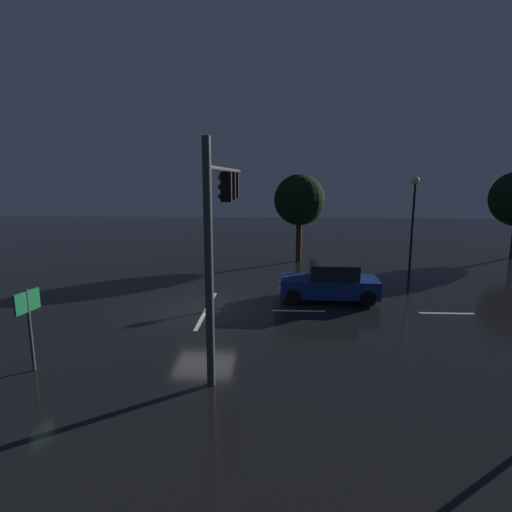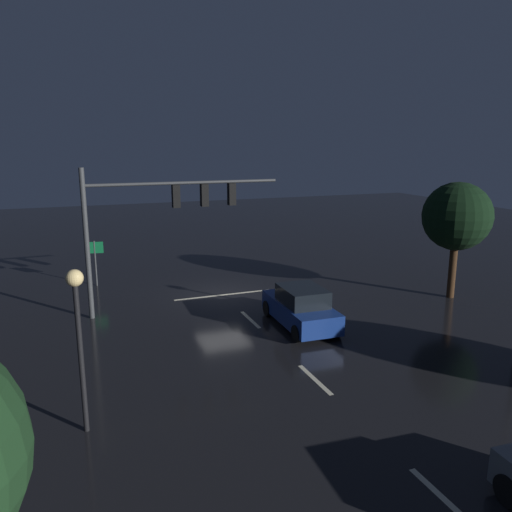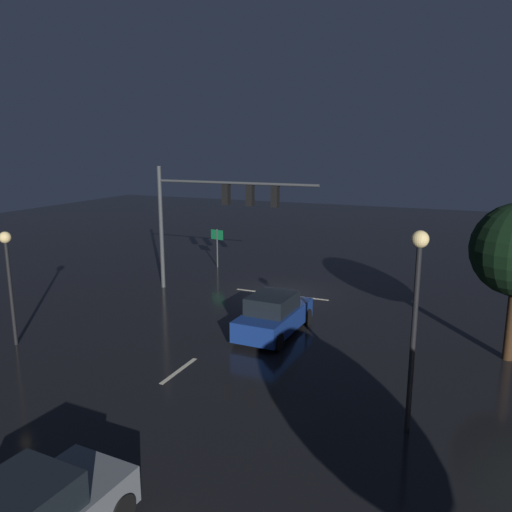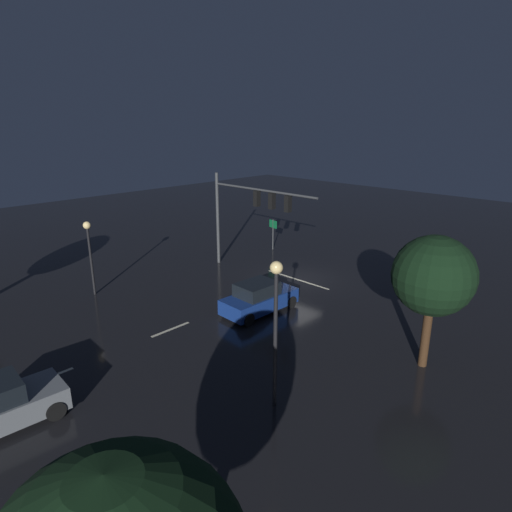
{
  "view_description": "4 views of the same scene",
  "coord_description": "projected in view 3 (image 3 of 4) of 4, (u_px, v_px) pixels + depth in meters",
  "views": [
    {
      "loc": [
        16.61,
        3.08,
        5.49
      ],
      "look_at": [
        -0.26,
        2.2,
        2.25
      ],
      "focal_mm": 29.25,
      "sensor_mm": 36.0,
      "label": 1
    },
    {
      "loc": [
        7.13,
        23.35,
        7.49
      ],
      "look_at": [
        -0.88,
        2.37,
        2.39
      ],
      "focal_mm": 35.53,
      "sensor_mm": 36.0,
      "label": 2
    },
    {
      "loc": [
        -8.91,
        23.89,
        7.58
      ],
      "look_at": [
        0.66,
        1.89,
        2.32
      ],
      "focal_mm": 36.11,
      "sensor_mm": 36.0,
      "label": 3
    },
    {
      "loc": [
        -16.6,
        20.93,
        9.89
      ],
      "look_at": [
        0.76,
        3.2,
        2.11
      ],
      "focal_mm": 30.56,
      "sensor_mm": 36.0,
      "label": 4
    }
  ],
  "objects": [
    {
      "name": "traffic_signal_assembly",
      "position": [
        215.0,
        205.0,
        25.55
      ],
      "size": [
        8.68,
        0.47,
        6.45
      ],
      "color": "#383A3D",
      "rests_on": "ground_plane"
    },
    {
      "name": "lane_dash_mid",
      "position": [
        179.0,
        371.0,
        17.53
      ],
      "size": [
        0.16,
        2.2,
        0.01
      ],
      "primitive_type": "cube",
      "rotation": [
        0.0,
        0.0,
        1.57
      ],
      "color": "beige",
      "rests_on": "ground_plane"
    },
    {
      "name": "street_lamp_left_kerb",
      "position": [
        416.0,
        296.0,
        13.0
      ],
      "size": [
        0.44,
        0.44,
        5.49
      ],
      "color": "black",
      "rests_on": "ground_plane"
    },
    {
      "name": "ground_plane",
      "position": [
        282.0,
        294.0,
        26.49
      ],
      "size": [
        80.0,
        80.0,
        0.0
      ],
      "primitive_type": "plane",
      "color": "black"
    },
    {
      "name": "lane_dash_far",
      "position": [
        251.0,
        317.0,
        22.91
      ],
      "size": [
        0.16,
        2.2,
        0.01
      ],
      "primitive_type": "cube",
      "rotation": [
        0.0,
        0.0,
        1.57
      ],
      "color": "beige",
      "rests_on": "ground_plane"
    },
    {
      "name": "stop_bar",
      "position": [
        281.0,
        294.0,
        26.36
      ],
      "size": [
        5.0,
        0.16,
        0.01
      ],
      "primitive_type": "cube",
      "color": "beige",
      "rests_on": "ground_plane"
    },
    {
      "name": "lane_dash_near",
      "position": [
        44.0,
        471.0,
        12.16
      ],
      "size": [
        0.16,
        2.2,
        0.01
      ],
      "primitive_type": "cube",
      "rotation": [
        0.0,
        0.0,
        1.57
      ],
      "color": "beige",
      "rests_on": "ground_plane"
    },
    {
      "name": "car_approaching",
      "position": [
        274.0,
        315.0,
        20.78
      ],
      "size": [
        2.02,
        4.41,
        1.7
      ],
      "color": "navy",
      "rests_on": "ground_plane"
    },
    {
      "name": "street_lamp_right_kerb",
      "position": [
        8.0,
        265.0,
        19.17
      ],
      "size": [
        0.44,
        0.44,
        4.41
      ],
      "color": "black",
      "rests_on": "ground_plane"
    },
    {
      "name": "route_sign",
      "position": [
        217.0,
        240.0,
        31.85
      ],
      "size": [
        0.9,
        0.23,
        2.41
      ],
      "color": "#383A3D",
      "rests_on": "ground_plane"
    }
  ]
}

